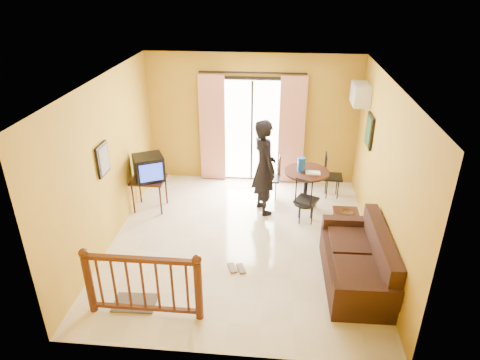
# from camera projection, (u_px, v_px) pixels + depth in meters

# --- Properties ---
(ground) EXTENTS (5.00, 5.00, 0.00)m
(ground) POSITION_uv_depth(u_px,v_px,m) (241.00, 240.00, 7.53)
(ground) COLOR beige
(ground) RESTS_ON ground
(room_shell) EXTENTS (5.00, 5.00, 5.00)m
(room_shell) POSITION_uv_depth(u_px,v_px,m) (242.00, 151.00, 6.77)
(room_shell) COLOR white
(room_shell) RESTS_ON ground
(balcony_door) EXTENTS (2.25, 0.14, 2.46)m
(balcony_door) POSITION_uv_depth(u_px,v_px,m) (252.00, 130.00, 9.17)
(balcony_door) COLOR black
(balcony_door) RESTS_ON ground
(tv_table) EXTENTS (0.65, 0.54, 0.64)m
(tv_table) POSITION_uv_depth(u_px,v_px,m) (149.00, 183.00, 8.30)
(tv_table) COLOR black
(tv_table) RESTS_ON ground
(television) EXTENTS (0.70, 0.67, 0.48)m
(television) POSITION_uv_depth(u_px,v_px,m) (149.00, 168.00, 8.16)
(television) COLOR black
(television) RESTS_ON tv_table
(picture_left) EXTENTS (0.05, 0.42, 0.52)m
(picture_left) POSITION_uv_depth(u_px,v_px,m) (103.00, 159.00, 6.85)
(picture_left) COLOR black
(picture_left) RESTS_ON room_shell
(dining_table) EXTENTS (0.88, 0.88, 0.74)m
(dining_table) POSITION_uv_depth(u_px,v_px,m) (306.00, 178.00, 8.44)
(dining_table) COLOR black
(dining_table) RESTS_ON ground
(water_jug) EXTENTS (0.15, 0.15, 0.28)m
(water_jug) POSITION_uv_depth(u_px,v_px,m) (301.00, 164.00, 8.32)
(water_jug) COLOR blue
(water_jug) RESTS_ON dining_table
(serving_tray) EXTENTS (0.28, 0.18, 0.02)m
(serving_tray) POSITION_uv_depth(u_px,v_px,m) (313.00, 173.00, 8.27)
(serving_tray) COLOR beige
(serving_tray) RESTS_ON dining_table
(dining_chairs) EXTENTS (1.70, 1.53, 0.95)m
(dining_chairs) POSITION_uv_depth(u_px,v_px,m) (302.00, 204.00, 8.68)
(dining_chairs) COLOR black
(dining_chairs) RESTS_ON ground
(air_conditioner) EXTENTS (0.31, 0.60, 0.40)m
(air_conditioner) POSITION_uv_depth(u_px,v_px,m) (360.00, 94.00, 8.14)
(air_conditioner) COLOR silver
(air_conditioner) RESTS_ON room_shell
(botanical_print) EXTENTS (0.05, 0.50, 0.60)m
(botanical_print) POSITION_uv_depth(u_px,v_px,m) (369.00, 131.00, 7.77)
(botanical_print) COLOR black
(botanical_print) RESTS_ON room_shell
(coffee_table) EXTENTS (0.45, 0.80, 0.36)m
(coffee_table) POSITION_uv_depth(u_px,v_px,m) (347.00, 223.00, 7.59)
(coffee_table) COLOR black
(coffee_table) RESTS_ON ground
(bowl) EXTENTS (0.25, 0.25, 0.06)m
(bowl) POSITION_uv_depth(u_px,v_px,m) (347.00, 213.00, 7.60)
(bowl) COLOR #50381B
(bowl) RESTS_ON coffee_table
(sofa) EXTENTS (0.90, 1.89, 0.90)m
(sofa) POSITION_uv_depth(u_px,v_px,m) (360.00, 264.00, 6.38)
(sofa) COLOR black
(sofa) RESTS_ON ground
(standing_person) EXTENTS (0.70, 0.81, 1.87)m
(standing_person) POSITION_uv_depth(u_px,v_px,m) (264.00, 167.00, 8.05)
(standing_person) COLOR black
(standing_person) RESTS_ON ground
(stair_balustrade) EXTENTS (1.63, 0.13, 1.04)m
(stair_balustrade) POSITION_uv_depth(u_px,v_px,m) (143.00, 281.00, 5.68)
(stair_balustrade) COLOR #471E0F
(stair_balustrade) RESTS_ON ground
(doormat) EXTENTS (0.62, 0.42, 0.02)m
(doormat) POSITION_uv_depth(u_px,v_px,m) (135.00, 303.00, 6.10)
(doormat) COLOR #4F483F
(doormat) RESTS_ON ground
(sandals) EXTENTS (0.32, 0.27, 0.03)m
(sandals) POSITION_uv_depth(u_px,v_px,m) (237.00, 268.00, 6.80)
(sandals) COLOR #50381B
(sandals) RESTS_ON ground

